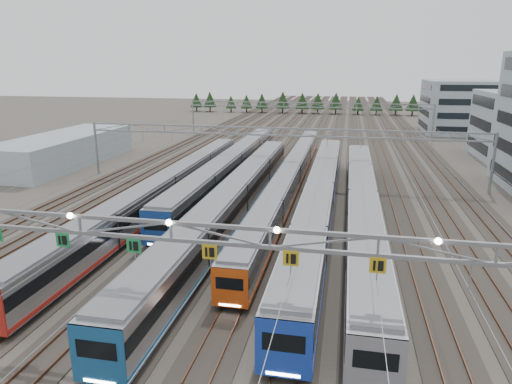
% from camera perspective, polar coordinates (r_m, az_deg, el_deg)
% --- Properties ---
extents(ground, '(400.00, 400.00, 0.00)m').
position_cam_1_polar(ground, '(29.23, -9.84, -18.38)').
color(ground, '#47423A').
rests_on(ground, ground).
extents(track_bed, '(54.00, 260.00, 5.42)m').
position_cam_1_polar(track_bed, '(123.69, 7.02, 8.63)').
color(track_bed, '#2D2823').
rests_on(track_bed, ground).
extents(train_a, '(2.82, 55.84, 3.68)m').
position_cam_1_polar(train_a, '(54.34, -11.35, 0.20)').
color(train_a, black).
rests_on(train_a, ground).
extents(train_b, '(3.01, 54.33, 3.92)m').
position_cam_1_polar(train_b, '(65.96, -3.04, 3.30)').
color(train_b, black).
rests_on(train_b, ground).
extents(train_c, '(2.99, 56.37, 3.90)m').
position_cam_1_polar(train_c, '(49.24, -2.75, -0.98)').
color(train_c, black).
rests_on(train_c, ground).
extents(train_d, '(2.58, 64.95, 3.35)m').
position_cam_1_polar(train_d, '(60.97, 4.35, 1.98)').
color(train_d, black).
rests_on(train_d, ground).
extents(train_e, '(3.03, 57.20, 3.95)m').
position_cam_1_polar(train_e, '(50.58, 7.97, -0.63)').
color(train_e, black).
rests_on(train_e, ground).
extents(train_f, '(2.94, 53.74, 3.83)m').
position_cam_1_polar(train_f, '(48.48, 13.11, -1.69)').
color(train_f, black).
rests_on(train_f, ground).
extents(gantry_near, '(56.36, 0.61, 8.08)m').
position_cam_1_polar(gantry_near, '(25.89, -10.76, -5.36)').
color(gantry_near, gray).
rests_on(gantry_near, ground).
extents(gantry_mid, '(56.36, 0.36, 8.00)m').
position_cam_1_polar(gantry_mid, '(63.91, 2.83, 6.71)').
color(gantry_mid, gray).
rests_on(gantry_mid, ground).
extents(gantry_far, '(56.36, 0.36, 8.00)m').
position_cam_1_polar(gantry_far, '(108.30, 6.46, 10.28)').
color(gantry_far, gray).
rests_on(gantry_far, ground).
extents(depot_bldg_north, '(22.00, 18.00, 12.64)m').
position_cam_1_polar(depot_bldg_north, '(125.88, 25.33, 9.61)').
color(depot_bldg_north, '#92A6AE').
rests_on(depot_bldg_north, ground).
extents(west_shed, '(10.00, 30.00, 4.91)m').
position_cam_1_polar(west_shed, '(83.87, -22.90, 4.91)').
color(west_shed, '#92A6AE').
rests_on(west_shed, ground).
extents(treeline, '(87.50, 5.60, 7.02)m').
position_cam_1_polar(treeline, '(160.82, 6.67, 11.21)').
color(treeline, '#332114').
rests_on(treeline, ground).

